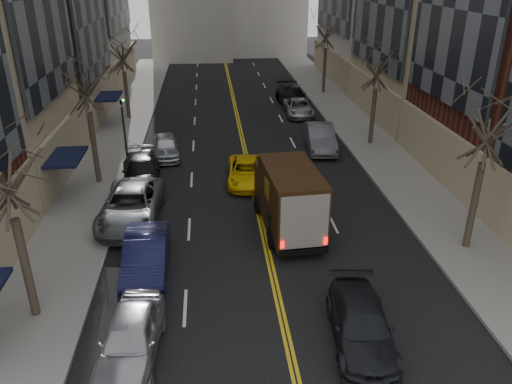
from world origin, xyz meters
TOP-DOWN VIEW (x-y plane):
  - sidewalk_left at (-9.00, 27.00)m, footprint 4.00×66.00m
  - sidewalk_right at (9.00, 27.00)m, footprint 4.00×66.00m
  - tree_lf_near at (-8.80, 8.00)m, footprint 3.20×3.20m
  - tree_lf_mid at (-8.80, 20.00)m, footprint 3.20×3.20m
  - tree_lf_far at (-8.80, 33.00)m, footprint 3.20×3.20m
  - tree_rt_near at (8.80, 11.00)m, footprint 3.20×3.20m
  - tree_rt_mid at (8.80, 25.00)m, footprint 3.20×3.20m
  - tree_rt_far at (8.80, 40.00)m, footprint 3.20×3.20m
  - traffic_signal at (-7.39, 22.00)m, footprint 0.29×0.26m
  - ups_truck at (1.20, 13.53)m, footprint 2.80×6.13m
  - observer_sedan at (2.41, 5.62)m, footprint 2.39×4.89m
  - taxi at (-0.30, 19.36)m, footprint 2.43×4.77m
  - pedestrian at (0.19, 12.25)m, footprint 0.51×0.67m
  - parked_lf_a at (-5.10, 5.64)m, footprint 2.12×4.56m
  - parked_lf_b at (-5.10, 10.43)m, footprint 1.77×4.88m
  - parked_lf_c at (-6.30, 15.14)m, footprint 2.98×6.03m
  - parked_lf_d at (-6.30, 19.74)m, footprint 2.76×5.44m
  - parked_lf_e at (-5.24, 23.99)m, footprint 2.20×4.37m
  - parked_rt_a at (5.10, 24.42)m, footprint 2.17×5.15m
  - parked_rt_b at (5.10, 32.82)m, footprint 2.30×4.77m
  - parked_rt_c at (5.10, 36.12)m, footprint 2.57×5.70m

SIDE VIEW (x-z plane):
  - sidewalk_left at x=-9.00m, z-range 0.00..0.15m
  - sidewalk_right at x=9.00m, z-range 0.00..0.15m
  - taxi at x=-0.30m, z-range 0.00..1.29m
  - parked_rt_b at x=5.10m, z-range 0.00..1.31m
  - observer_sedan at x=2.41m, z-range 0.00..1.37m
  - parked_lf_e at x=-5.24m, z-range 0.00..1.43m
  - parked_lf_a at x=-5.10m, z-range 0.00..1.51m
  - parked_lf_d at x=-6.30m, z-range 0.00..1.51m
  - parked_lf_b at x=-5.10m, z-range 0.00..1.60m
  - parked_rt_c at x=5.10m, z-range 0.00..1.62m
  - parked_lf_c at x=-6.30m, z-range 0.00..1.65m
  - pedestrian at x=0.19m, z-range 0.00..1.65m
  - parked_rt_a at x=5.10m, z-range 0.00..1.65m
  - ups_truck at x=1.20m, z-range 0.01..3.29m
  - traffic_signal at x=-7.39m, z-range 0.47..5.17m
  - tree_lf_far at x=-8.80m, z-range 1.97..10.08m
  - tree_rt_mid at x=8.80m, z-range 2.01..10.33m
  - tree_lf_near at x=-8.80m, z-range 2.03..10.45m
  - tree_rt_near at x=8.80m, z-range 2.10..10.81m
  - tree_lf_mid at x=-8.80m, z-range 2.14..11.05m
  - tree_rt_far at x=8.80m, z-range 2.19..11.29m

